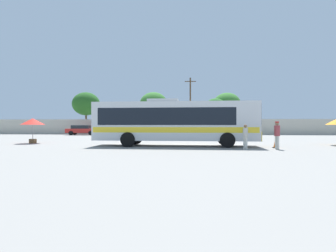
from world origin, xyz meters
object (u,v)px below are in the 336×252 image
at_px(coach_bus_silver_yellow, 173,121).
at_px(passenger_waiting_on_apron, 277,133).
at_px(parked_car_second_maroon, 128,130).
at_px(roadside_tree_midright, 216,108).
at_px(roadside_tree_left, 86,104).
at_px(utility_pole_near, 190,105).
at_px(parked_car_leftmost_red, 82,130).
at_px(roadside_tree_midleft, 154,104).
at_px(vendor_umbrella_secondary_red, 33,122).
at_px(roadside_tree_right, 227,105).
at_px(attendant_by_bus_door, 245,135).
at_px(traffic_cone_on_apron, 276,143).

height_order(coach_bus_silver_yellow, passenger_waiting_on_apron, coach_bus_silver_yellow).
relative_size(parked_car_second_maroon, roadside_tree_midright, 0.71).
bearing_deg(roadside_tree_left, utility_pole_near, -8.49).
bearing_deg(parked_car_leftmost_red, utility_pole_near, 19.41).
bearing_deg(roadside_tree_midleft, passenger_waiting_on_apron, -69.06).
bearing_deg(roadside_tree_midright, roadside_tree_midleft, 167.05).
xyz_separation_m(parked_car_leftmost_red, roadside_tree_midleft, (9.31, 9.72, 4.43)).
height_order(vendor_umbrella_secondary_red, parked_car_leftmost_red, vendor_umbrella_secondary_red).
bearing_deg(roadside_tree_right, roadside_tree_midleft, 179.01).
bearing_deg(vendor_umbrella_secondary_red, roadside_tree_midleft, 76.59).
height_order(attendant_by_bus_door, utility_pole_near, utility_pole_near).
height_order(passenger_waiting_on_apron, roadside_tree_midleft, roadside_tree_midleft).
relative_size(utility_pole_near, roadside_tree_midleft, 1.25).
bearing_deg(coach_bus_silver_yellow, roadside_tree_midleft, 100.33).
height_order(parked_car_leftmost_red, roadside_tree_left, roadside_tree_left).
xyz_separation_m(vendor_umbrella_secondary_red, roadside_tree_midright, (17.32, 25.11, 2.59)).
relative_size(vendor_umbrella_secondary_red, roadside_tree_right, 0.30).
relative_size(parked_car_leftmost_red, roadside_tree_right, 0.67).
bearing_deg(parked_car_leftmost_red, traffic_cone_on_apron, -44.11).
relative_size(roadside_tree_left, roadside_tree_right, 1.03).
bearing_deg(roadside_tree_midright, utility_pole_near, -158.48).
relative_size(attendant_by_bus_door, passenger_waiting_on_apron, 0.89).
bearing_deg(utility_pole_near, roadside_tree_midleft, 147.80).
height_order(attendant_by_bus_door, passenger_waiting_on_apron, passenger_waiting_on_apron).
bearing_deg(parked_car_second_maroon, roadside_tree_right, 30.87).
bearing_deg(roadside_tree_midleft, vendor_umbrella_secondary_red, -103.41).
distance_m(passenger_waiting_on_apron, utility_pole_near, 28.51).
relative_size(coach_bus_silver_yellow, utility_pole_near, 1.30).
xyz_separation_m(roadside_tree_left, roadside_tree_right, (24.77, 1.15, -0.17)).
distance_m(passenger_waiting_on_apron, traffic_cone_on_apron, 1.30).
height_order(vendor_umbrella_secondary_red, parked_car_second_maroon, vendor_umbrella_secondary_red).
bearing_deg(traffic_cone_on_apron, roadside_tree_right, 89.05).
distance_m(parked_car_leftmost_red, traffic_cone_on_apron, 30.23).
xyz_separation_m(vendor_umbrella_secondary_red, utility_pole_near, (13.13, 23.45, 2.98)).
height_order(coach_bus_silver_yellow, roadside_tree_right, roadside_tree_right).
distance_m(attendant_by_bus_door, parked_car_second_maroon, 25.86).
bearing_deg(roadside_tree_midleft, attendant_by_bus_door, -72.37).
bearing_deg(roadside_tree_right, attendant_by_bus_door, -94.92).
xyz_separation_m(attendant_by_bus_door, roadside_tree_left, (-22.03, 30.59, 4.28)).
bearing_deg(parked_car_second_maroon, roadside_tree_midright, 27.72).
xyz_separation_m(coach_bus_silver_yellow, parked_car_leftmost_red, (-14.72, 19.95, -1.07)).
distance_m(parked_car_second_maroon, roadside_tree_left, 13.08).
relative_size(parked_car_leftmost_red, utility_pole_near, 0.52).
bearing_deg(vendor_umbrella_secondary_red, roadside_tree_midright, 55.40).
xyz_separation_m(coach_bus_silver_yellow, passenger_waiting_on_apron, (6.77, -2.16, -0.83)).
bearing_deg(passenger_waiting_on_apron, traffic_cone_on_apron, 78.79).
height_order(passenger_waiting_on_apron, utility_pole_near, utility_pole_near).
bearing_deg(parked_car_leftmost_red, vendor_umbrella_secondary_red, -81.28).
bearing_deg(roadside_tree_midright, vendor_umbrella_secondary_red, -124.60).
xyz_separation_m(passenger_waiting_on_apron, roadside_tree_midright, (-1.43, 29.35, 3.35)).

